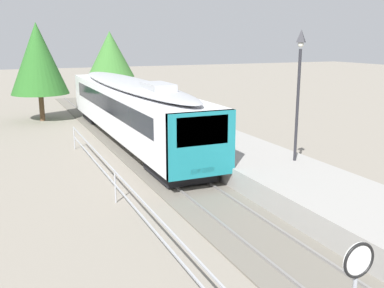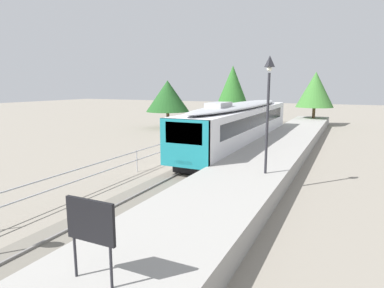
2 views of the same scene
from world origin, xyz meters
name	(u,v)px [view 2 (image 2 of 2)]	position (x,y,z in m)	size (l,w,h in m)	color
ground_plane	(151,168)	(-3.00, 22.00, 0.00)	(160.00, 160.00, 0.00)	gray
track_rails	(196,173)	(0.00, 22.00, 0.03)	(3.20, 60.00, 0.14)	#6B665B
commuter_train	(241,122)	(0.00, 30.34, 2.15)	(2.82, 19.85, 3.74)	silver
station_platform	(252,173)	(3.25, 22.00, 0.45)	(3.90, 60.00, 0.90)	#999691
platform_lamp_mid_platform	(268,93)	(4.28, 20.54, 4.62)	(0.34, 0.34, 5.35)	#232328
platform_notice_board	(91,224)	(3.10, 10.38, 2.19)	(1.20, 0.08, 1.80)	#232328
tree_behind_carpark	(233,90)	(-3.99, 39.90, 4.51)	(4.10, 4.10, 7.06)	brown
tree_behind_station_far	(315,90)	(3.52, 49.34, 4.44)	(4.55, 4.55, 6.62)	brown
tree_distant_left	(168,96)	(-11.57, 39.03, 3.74)	(5.03, 5.03, 5.54)	brown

